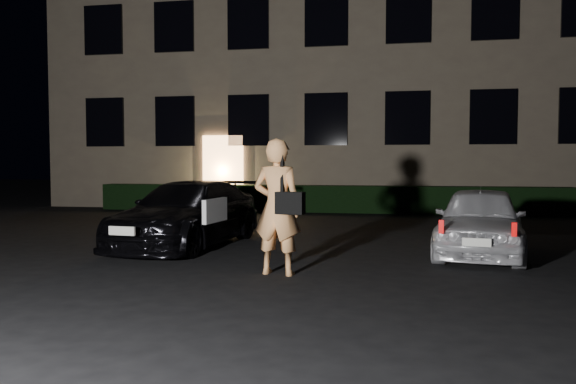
# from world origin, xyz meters

# --- Properties ---
(ground) EXTENTS (80.00, 80.00, 0.00)m
(ground) POSITION_xyz_m (0.00, 0.00, 0.00)
(ground) COLOR black
(ground) RESTS_ON ground
(building) EXTENTS (20.00, 8.11, 12.00)m
(building) POSITION_xyz_m (-0.00, 14.99, 6.00)
(building) COLOR #746453
(building) RESTS_ON ground
(hedge) EXTENTS (15.00, 0.70, 0.85)m
(hedge) POSITION_xyz_m (0.00, 10.50, 0.42)
(hedge) COLOR black
(hedge) RESTS_ON ground
(sedan) EXTENTS (2.18, 4.41, 1.22)m
(sedan) POSITION_xyz_m (-1.70, 2.78, 0.61)
(sedan) COLOR black
(sedan) RESTS_ON ground
(hatch) EXTENTS (1.99, 3.67, 1.19)m
(hatch) POSITION_xyz_m (3.62, 2.60, 0.59)
(hatch) COLOR silver
(hatch) RESTS_ON ground
(man) EXTENTS (0.80, 0.56, 1.92)m
(man) POSITION_xyz_m (0.54, 0.35, 0.96)
(man) COLOR #E99E5D
(man) RESTS_ON ground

